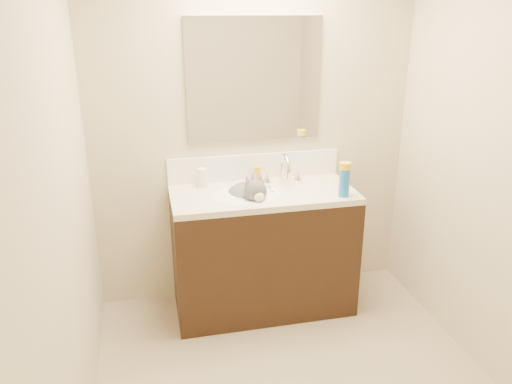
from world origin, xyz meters
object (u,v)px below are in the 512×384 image
basin (246,205)px  cat (249,197)px  faucet (284,171)px  spray_can (344,183)px  silver_jar (253,178)px  amber_bottle (257,174)px  vanity_cabinet (263,253)px  pill_bottle (202,177)px

basin → cat: size_ratio=1.09×
faucet → spray_can: 0.44m
faucet → silver_jar: bearing=164.6°
faucet → cat: faucet is taller
silver_jar → amber_bottle: bearing=11.9°
cat → silver_jar: cat is taller
vanity_cabinet → spray_can: (0.48, -0.19, 0.54)m
spray_can → silver_jar: bearing=142.5°
faucet → pill_bottle: faucet is taller
vanity_cabinet → pill_bottle: 0.66m
cat → spray_can: 0.62m
amber_bottle → faucet: bearing=-19.9°
amber_bottle → pill_bottle: bearing=-178.7°
cat → amber_bottle: bearing=52.2°
basin → cat: 0.05m
vanity_cabinet → basin: basin is taller
basin → amber_bottle: size_ratio=4.14×
cat → amber_bottle: 0.24m
silver_jar → amber_bottle: size_ratio=0.60×
vanity_cabinet → cat: size_ratio=2.91×
basin → amber_bottle: bearing=61.3°
basin → pill_bottle: pill_bottle is taller
vanity_cabinet → cat: bearing=179.0°
basin → spray_can: size_ratio=2.49×
silver_jar → spray_can: bearing=-37.5°
silver_jar → spray_can: spray_can is taller
pill_bottle → basin: bearing=-41.2°
faucet → pill_bottle: 0.56m
vanity_cabinet → spray_can: 0.75m
vanity_cabinet → basin: bearing=-166.0°
pill_bottle → silver_jar: 0.35m
pill_bottle → spray_can: 0.93m
cat → pill_bottle: bearing=135.1°
basin → pill_bottle: bearing=138.8°
basin → amber_bottle: 0.29m
cat → pill_bottle: (-0.28, 0.19, 0.09)m
vanity_cabinet → silver_jar: 0.52m
pill_bottle → silver_jar: bearing=0.3°
basin → cat: (0.02, 0.03, 0.04)m
vanity_cabinet → cat: 0.43m
pill_bottle → spray_can: bearing=-24.3°
basin → spray_can: spray_can is taller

